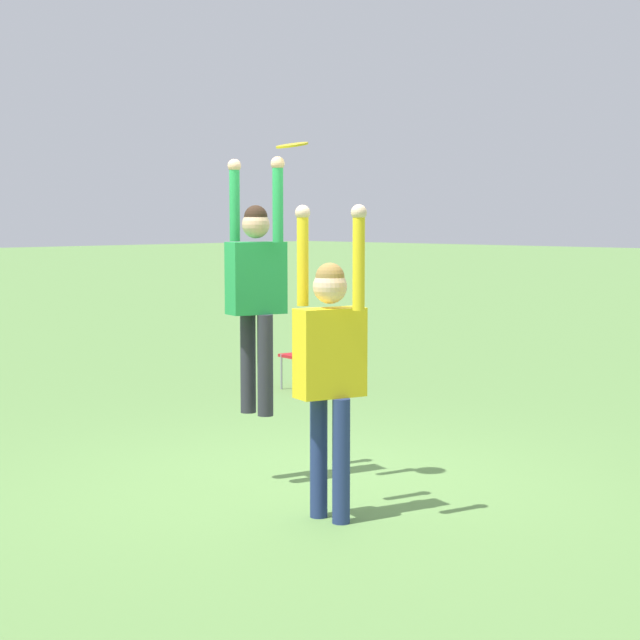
{
  "coord_description": "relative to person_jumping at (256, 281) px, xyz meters",
  "views": [
    {
      "loc": [
        5.78,
        -5.75,
        2.05
      ],
      "look_at": [
        0.3,
        -0.16,
        1.3
      ],
      "focal_mm": 60.0,
      "sensor_mm": 36.0,
      "label": 1
    }
  ],
  "objects": [
    {
      "name": "camping_chair_1",
      "position": [
        -2.97,
        3.55,
        -1.07
      ],
      "size": [
        0.51,
        0.55,
        0.84
      ],
      "rotation": [
        0.0,
        0.0,
        3.0
      ],
      "color": "gray",
      "rests_on": "ground_plane"
    },
    {
      "name": "person_jumping",
      "position": [
        0.0,
        0.0,
        0.0
      ],
      "size": [
        0.59,
        0.47,
        1.96
      ],
      "rotation": [
        0.0,
        0.0,
        1.28
      ],
      "color": "#2D2D38",
      "rests_on": "ground_plane"
    },
    {
      "name": "person_defending",
      "position": [
        1.09,
        -0.33,
        -0.43
      ],
      "size": [
        0.62,
        0.51,
        2.14
      ],
      "rotation": [
        0.0,
        0.0,
        -1.86
      ],
      "color": "navy",
      "rests_on": "ground_plane"
    },
    {
      "name": "frisbee",
      "position": [
        0.36,
        0.03,
        1.01
      ],
      "size": [
        0.24,
        0.24,
        0.06
      ],
      "color": "yellow"
    },
    {
      "name": "ground_plane",
      "position": [
        0.24,
        0.3,
        -1.57
      ],
      "size": [
        120.0,
        120.0,
        0.0
      ],
      "primitive_type": "plane",
      "color": "#608C47"
    }
  ]
}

